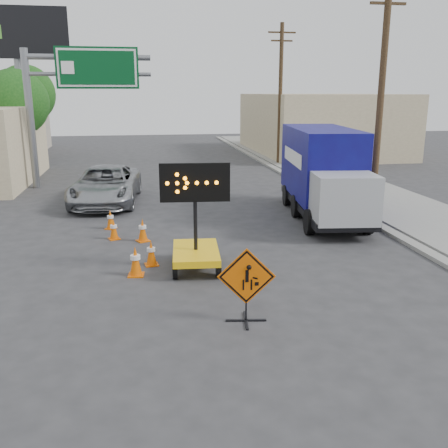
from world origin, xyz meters
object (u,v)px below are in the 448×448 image
object	(u,v)px
arrow_board	(196,246)
pickup_truck	(106,185)
construction_sign	(246,283)
box_truck	(323,178)

from	to	relation	value
arrow_board	pickup_truck	bearing A→B (deg)	112.67
construction_sign	arrow_board	size ratio (longest dim) A/B	0.55
construction_sign	box_truck	distance (m)	9.84
construction_sign	pickup_truck	distance (m)	13.03
construction_sign	arrow_board	distance (m)	3.52
pickup_truck	construction_sign	bearing A→B (deg)	-68.98
construction_sign	pickup_truck	world-z (taller)	construction_sign
construction_sign	box_truck	size ratio (longest dim) A/B	0.22
construction_sign	box_truck	xyz separation A→B (m)	(4.85, 8.53, 0.68)
pickup_truck	box_truck	bearing A→B (deg)	-20.27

